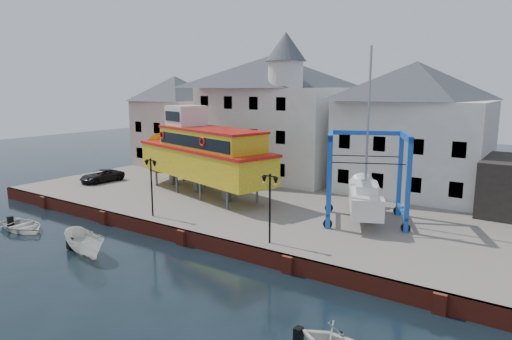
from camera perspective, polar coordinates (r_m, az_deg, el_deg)
The scene contains 13 objects.
ground at distance 30.47m, azimuth -9.20°, elevation -9.21°, with size 140.00×140.00×0.00m, color black.
hardstanding at distance 38.61m, azimuth 2.16°, elevation -4.07°, with size 44.00×22.00×1.00m, color slate.
quay_wall at distance 30.37m, azimuth -9.09°, elevation -8.27°, with size 44.00×0.47×1.00m.
building_pink at distance 54.31m, azimuth -9.98°, elevation 6.05°, with size 8.00×7.00×10.30m.
building_white_main at distance 46.31m, azimuth 2.07°, elevation 6.95°, with size 14.00×8.30×14.00m.
building_white_right at distance 41.21m, azimuth 19.06°, elevation 4.90°, with size 12.00×8.00×11.20m.
lamp_post_left at distance 32.98m, azimuth -12.99°, elevation -0.31°, with size 1.12×0.32×4.20m.
lamp_post_right at distance 26.58m, azimuth 1.75°, elevation -2.62°, with size 1.12×0.32×4.20m.
tour_boat at distance 39.77m, azimuth -7.37°, elevation 2.21°, with size 17.68×8.41×7.49m.
travel_lift at distance 32.67m, azimuth 13.44°, elevation -2.57°, with size 6.78×7.93×11.80m.
van at distance 46.68m, azimuth -18.71°, elevation -0.70°, with size 1.95×4.23×1.18m, color black.
motorboat_a at distance 30.27m, azimuth -20.50°, elevation -9.89°, with size 1.62×4.29×1.66m, color white.
motorboat_d at distance 37.03m, azimuth -27.16°, elevation -6.69°, with size 3.04×4.26×0.88m, color white.
Camera 1 is at (20.06, -20.53, 10.20)m, focal length 32.00 mm.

